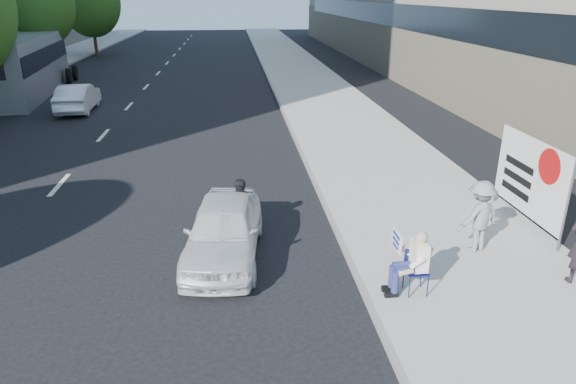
{
  "coord_description": "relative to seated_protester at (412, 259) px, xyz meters",
  "views": [
    {
      "loc": [
        -0.98,
        -7.71,
        5.61
      ],
      "look_at": [
        0.19,
        3.23,
        1.33
      ],
      "focal_mm": 32.0,
      "sensor_mm": 36.0,
      "label": 1
    }
  ],
  "objects": [
    {
      "name": "white_sedan_near",
      "position": [
        -3.59,
        2.11,
        -0.2
      ],
      "size": [
        2.01,
        4.11,
        1.35
      ],
      "primitive_type": "imported",
      "rotation": [
        0.0,
        0.0,
        -0.11
      ],
      "color": "white",
      "rests_on": "ground"
    },
    {
      "name": "near_sidewalk",
      "position": [
        1.71,
        19.37,
        -0.8
      ],
      "size": [
        5.0,
        120.0,
        0.15
      ],
      "primitive_type": "cube",
      "color": "#A09C95",
      "rests_on": "ground"
    },
    {
      "name": "bus",
      "position": [
        -15.24,
        23.64,
        0.76
      ],
      "size": [
        3.89,
        12.29,
        3.3
      ],
      "rotation": [
        0.0,
        0.0,
        0.11
      ],
      "color": "slate",
      "rests_on": "ground"
    },
    {
      "name": "motorcycle",
      "position": [
        -3.15,
        3.29,
        -0.24
      ],
      "size": [
        0.72,
        2.04,
        1.42
      ],
      "rotation": [
        0.0,
        0.0,
        0.05
      ],
      "color": "black",
      "rests_on": "ground"
    },
    {
      "name": "white_sedan_mid",
      "position": [
        -11.07,
        18.43,
        -0.19
      ],
      "size": [
        1.63,
        4.23,
        1.37
      ],
      "primitive_type": "imported",
      "rotation": [
        0.0,
        0.0,
        3.18
      ],
      "color": "white",
      "rests_on": "ground"
    },
    {
      "name": "seated_protester",
      "position": [
        0.0,
        0.0,
        0.0
      ],
      "size": [
        0.83,
        1.12,
        1.31
      ],
      "color": "navy",
      "rests_on": "near_sidewalk"
    },
    {
      "name": "ground",
      "position": [
        -2.29,
        -0.63,
        -0.87
      ],
      "size": [
        160.0,
        160.0,
        0.0
      ],
      "primitive_type": "plane",
      "color": "black",
      "rests_on": "ground"
    },
    {
      "name": "protest_banner",
      "position": [
        3.89,
        2.78,
        0.53
      ],
      "size": [
        0.08,
        3.06,
        2.2
      ],
      "color": "#4C4C4C",
      "rests_on": "near_sidewalk"
    },
    {
      "name": "jogger",
      "position": [
        2.08,
        1.57,
        0.1
      ],
      "size": [
        1.21,
        0.92,
        1.65
      ],
      "primitive_type": "imported",
      "rotation": [
        0.0,
        0.0,
        3.47
      ],
      "color": "gray",
      "rests_on": "near_sidewalk"
    },
    {
      "name": "tree_far_e",
      "position": [
        -15.99,
        43.37,
        3.91
      ],
      "size": [
        5.4,
        5.4,
        7.89
      ],
      "color": "#382616",
      "rests_on": "ground"
    },
    {
      "name": "tree_far_d",
      "position": [
        -15.99,
        29.37,
        4.01
      ],
      "size": [
        4.8,
        4.8,
        7.65
      ],
      "color": "#382616",
      "rests_on": "ground"
    }
  ]
}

